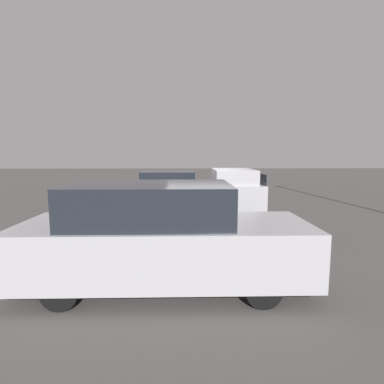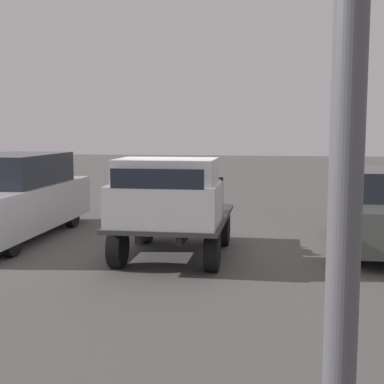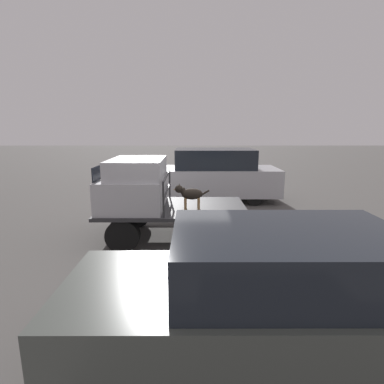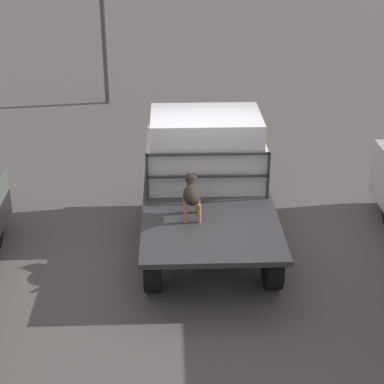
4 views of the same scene
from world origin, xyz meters
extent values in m
plane|color=#514F4C|center=(0.00, 0.00, 0.00)|extent=(80.00, 80.00, 0.00)
cylinder|color=black|center=(1.09, 0.87, 0.38)|extent=(0.75, 0.24, 0.75)
cylinder|color=black|center=(1.09, -0.87, 0.38)|extent=(0.75, 0.24, 0.75)
cylinder|color=black|center=(-1.09, 0.87, 0.38)|extent=(0.75, 0.24, 0.75)
cylinder|color=black|center=(-1.09, -0.87, 0.38)|extent=(0.75, 0.24, 0.75)
cube|color=black|center=(0.00, 0.36, 0.64)|extent=(3.23, 0.10, 0.18)
cube|color=black|center=(0.00, -0.36, 0.64)|extent=(3.23, 0.10, 0.18)
cube|color=#2D2D30|center=(0.00, 0.00, 0.77)|extent=(3.51, 2.05, 0.08)
cube|color=#B7B7BC|center=(0.97, 0.00, 1.17)|extent=(1.47, 1.93, 0.73)
cube|color=#B7B7BC|center=(0.86, 0.00, 1.76)|extent=(1.25, 1.78, 0.45)
cube|color=black|center=(1.69, 0.00, 1.69)|extent=(0.02, 1.58, 0.33)
cube|color=#2D2D30|center=(0.17, 0.95, 1.20)|extent=(0.04, 0.04, 0.79)
cube|color=#2D2D30|center=(0.17, -0.95, 1.20)|extent=(0.04, 0.04, 0.79)
cube|color=#2D2D30|center=(0.17, 0.00, 1.58)|extent=(0.04, 1.89, 0.04)
cube|color=#2D2D30|center=(0.17, 0.00, 1.20)|extent=(0.04, 1.89, 0.04)
cylinder|color=#9E7547|center=(-0.29, 0.37, 0.95)|extent=(0.06, 0.06, 0.29)
cylinder|color=#9E7547|center=(-0.29, 0.17, 0.95)|extent=(0.06, 0.06, 0.29)
cylinder|color=#9E7547|center=(-0.60, 0.37, 0.95)|extent=(0.06, 0.06, 0.29)
cylinder|color=#9E7547|center=(-0.60, 0.17, 0.95)|extent=(0.06, 0.06, 0.29)
ellipsoid|color=black|center=(-0.44, 0.27, 1.18)|extent=(0.50, 0.26, 0.26)
sphere|color=#9E7547|center=(-0.30, 0.27, 1.14)|extent=(0.12, 0.12, 0.12)
cylinder|color=black|center=(-0.23, 0.27, 1.26)|extent=(0.19, 0.14, 0.18)
sphere|color=black|center=(-0.13, 0.27, 1.30)|extent=(0.19, 0.19, 0.19)
cone|color=#9E7547|center=(-0.06, 0.27, 1.29)|extent=(0.10, 0.10, 0.10)
cone|color=black|center=(-0.14, 0.32, 1.38)|extent=(0.06, 0.08, 0.10)
cone|color=black|center=(-0.14, 0.22, 1.38)|extent=(0.06, 0.08, 0.10)
cylinder|color=black|center=(-0.74, 0.27, 1.21)|extent=(0.22, 0.04, 0.15)
camera|label=1|loc=(-0.66, -9.37, 2.48)|focal=28.00mm
camera|label=2|loc=(10.30, 1.89, 2.52)|focal=50.00mm
camera|label=3|loc=(-0.42, 7.10, 2.70)|focal=28.00mm
camera|label=4|loc=(-8.93, 0.58, 5.31)|focal=60.00mm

